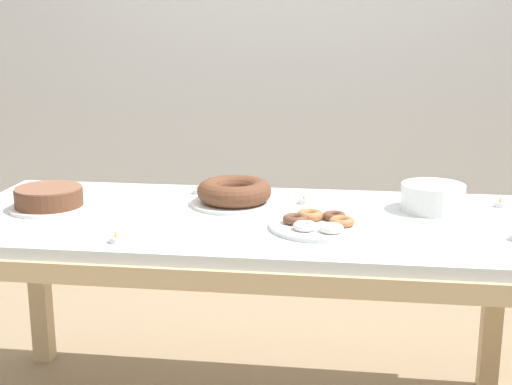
{
  "coord_description": "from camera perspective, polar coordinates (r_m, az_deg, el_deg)",
  "views": [
    {
      "loc": [
        0.34,
        -2.19,
        1.37
      ],
      "look_at": [
        0.03,
        0.08,
        0.8
      ],
      "focal_mm": 50.0,
      "sensor_mm": 36.0,
      "label": 1
    }
  ],
  "objects": [
    {
      "name": "pastry_platter",
      "position": [
        2.18,
        5.11,
        -2.52
      ],
      "size": [
        0.31,
        0.31,
        0.04
      ],
      "color": "white",
      "rests_on": "dining_table"
    },
    {
      "name": "cake_golden_bundt",
      "position": [
        2.43,
        -1.75,
        -0.07
      ],
      "size": [
        0.29,
        0.29,
        0.08
      ],
      "color": "white",
      "rests_on": "dining_table"
    },
    {
      "name": "dining_table",
      "position": [
        2.33,
        -1.12,
        -3.96
      ],
      "size": [
        1.89,
        0.84,
        0.74
      ],
      "color": "silver",
      "rests_on": "ground"
    },
    {
      "name": "tealight_near_front",
      "position": [
        2.6,
        -4.69,
        0.14
      ],
      "size": [
        0.04,
        0.04,
        0.04
      ],
      "color": "silver",
      "rests_on": "dining_table"
    },
    {
      "name": "tealight_right_edge",
      "position": [
        2.46,
        3.86,
        -0.65
      ],
      "size": [
        0.04,
        0.04,
        0.04
      ],
      "color": "silver",
      "rests_on": "dining_table"
    },
    {
      "name": "plate_stack",
      "position": [
        2.43,
        13.95,
        -0.38
      ],
      "size": [
        0.21,
        0.21,
        0.09
      ],
      "color": "white",
      "rests_on": "dining_table"
    },
    {
      "name": "cake_chocolate_round",
      "position": [
        2.48,
        -16.19,
        -0.45
      ],
      "size": [
        0.26,
        0.26,
        0.08
      ],
      "color": "white",
      "rests_on": "dining_table"
    },
    {
      "name": "tealight_left_edge",
      "position": [
        2.55,
        18.94,
        -0.86
      ],
      "size": [
        0.04,
        0.04,
        0.04
      ],
      "color": "silver",
      "rests_on": "dining_table"
    },
    {
      "name": "tealight_centre",
      "position": [
        2.08,
        -11.15,
        -3.66
      ],
      "size": [
        0.04,
        0.04,
        0.04
      ],
      "color": "silver",
      "rests_on": "dining_table"
    },
    {
      "name": "wall_back",
      "position": [
        3.87,
        2.71,
        12.83
      ],
      "size": [
        8.0,
        0.1,
        2.6
      ],
      "primitive_type": "cube",
      "color": "silver",
      "rests_on": "ground"
    }
  ]
}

